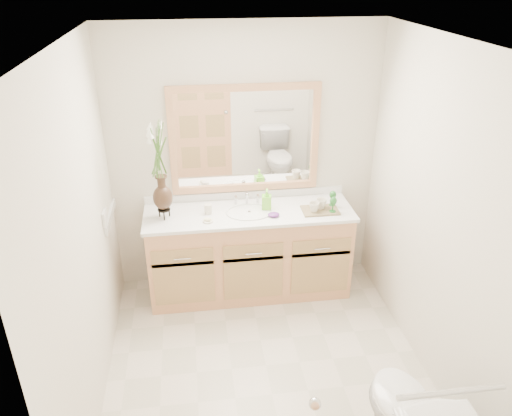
{
  "coord_description": "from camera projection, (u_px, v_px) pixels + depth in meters",
  "views": [
    {
      "loc": [
        -0.47,
        -2.87,
        2.82
      ],
      "look_at": [
        0.01,
        0.65,
        1.04
      ],
      "focal_mm": 35.0,
      "sensor_mm": 36.0,
      "label": 1
    }
  ],
  "objects": [
    {
      "name": "wall_front",
      "position": [
        314.0,
        373.0,
        2.17
      ],
      "size": [
        2.4,
        0.02,
        2.4
      ],
      "primitive_type": "cube",
      "color": "silver",
      "rests_on": "floor"
    },
    {
      "name": "goblet_back",
      "position": [
        333.0,
        196.0,
        4.43
      ],
      "size": [
        0.06,
        0.06,
        0.14
      ],
      "color": "#226826",
      "rests_on": "tray"
    },
    {
      "name": "sink",
      "position": [
        249.0,
        218.0,
        4.4
      ],
      "size": [
        0.38,
        0.34,
        0.23
      ],
      "color": "white",
      "rests_on": "counter"
    },
    {
      "name": "door",
      "position": [
        246.0,
        411.0,
        2.24
      ],
      "size": [
        0.8,
        0.03,
        2.0
      ],
      "primitive_type": "cube",
      "color": "tan",
      "rests_on": "floor"
    },
    {
      "name": "mug_left",
      "position": [
        314.0,
        207.0,
        4.33
      ],
      "size": [
        0.12,
        0.12,
        0.09
      ],
      "primitive_type": "imported",
      "rotation": [
        0.0,
        0.0,
        0.41
      ],
      "color": "beige",
      "rests_on": "tray"
    },
    {
      "name": "purple_dish",
      "position": [
        274.0,
        215.0,
        4.29
      ],
      "size": [
        0.11,
        0.1,
        0.04
      ],
      "primitive_type": "ellipsoid",
      "rotation": [
        0.0,
        0.0,
        0.14
      ],
      "color": "#5E2775",
      "rests_on": "counter"
    },
    {
      "name": "counter",
      "position": [
        249.0,
        213.0,
        4.4
      ],
      "size": [
        1.84,
        0.57,
        0.03
      ],
      "primitive_type": "cube",
      "color": "white",
      "rests_on": "vanity"
    },
    {
      "name": "wall_left",
      "position": [
        82.0,
        242.0,
        3.18
      ],
      "size": [
        0.02,
        2.6,
        2.4
      ],
      "primitive_type": "cube",
      "color": "silver",
      "rests_on": "floor"
    },
    {
      "name": "soap_dish",
      "position": [
        208.0,
        221.0,
        4.21
      ],
      "size": [
        0.09,
        0.09,
        0.03
      ],
      "color": "beige",
      "rests_on": "counter"
    },
    {
      "name": "ceiling",
      "position": [
        270.0,
        43.0,
        2.79
      ],
      "size": [
        2.4,
        2.6,
        0.02
      ],
      "primitive_type": "cube",
      "color": "white",
      "rests_on": "wall_back"
    },
    {
      "name": "wall_back",
      "position": [
        245.0,
        160.0,
        4.48
      ],
      "size": [
        2.4,
        0.02,
        2.4
      ],
      "primitive_type": "cube",
      "color": "silver",
      "rests_on": "floor"
    },
    {
      "name": "tumbler",
      "position": [
        208.0,
        209.0,
        4.34
      ],
      "size": [
        0.07,
        0.07,
        0.09
      ],
      "primitive_type": "cylinder",
      "color": "beige",
      "rests_on": "counter"
    },
    {
      "name": "floor",
      "position": [
        266.0,
        365.0,
        3.86
      ],
      "size": [
        2.6,
        2.6,
        0.0
      ],
      "primitive_type": "plane",
      "color": "beige",
      "rests_on": "ground"
    },
    {
      "name": "mirror",
      "position": [
        245.0,
        139.0,
        4.37
      ],
      "size": [
        1.32,
        0.04,
        0.97
      ],
      "color": "white",
      "rests_on": "wall_back"
    },
    {
      "name": "goblet_front",
      "position": [
        333.0,
        202.0,
        4.31
      ],
      "size": [
        0.06,
        0.06,
        0.14
      ],
      "color": "#226826",
      "rests_on": "tray"
    },
    {
      "name": "switch_plate",
      "position": [
        105.0,
        218.0,
        3.96
      ],
      "size": [
        0.02,
        0.12,
        0.12
      ],
      "primitive_type": "cube",
      "color": "white",
      "rests_on": "wall_left"
    },
    {
      "name": "wall_right",
      "position": [
        438.0,
        219.0,
        3.47
      ],
      "size": [
        0.02,
        2.6,
        2.4
      ],
      "primitive_type": "cube",
      "color": "silver",
      "rests_on": "floor"
    },
    {
      "name": "tray",
      "position": [
        320.0,
        210.0,
        4.39
      ],
      "size": [
        0.32,
        0.21,
        0.02
      ],
      "primitive_type": "cube",
      "rotation": [
        0.0,
        0.0,
        -0.0
      ],
      "color": "brown",
      "rests_on": "counter"
    },
    {
      "name": "vanity",
      "position": [
        249.0,
        253.0,
        4.58
      ],
      "size": [
        1.8,
        0.55,
        0.8
      ],
      "color": "tan",
      "rests_on": "floor"
    },
    {
      "name": "flower_vase",
      "position": [
        159.0,
        158.0,
        4.04
      ],
      "size": [
        0.19,
        0.19,
        0.8
      ],
      "rotation": [
        0.0,
        0.0,
        -0.06
      ],
      "color": "black",
      "rests_on": "counter"
    },
    {
      "name": "soap_bottle",
      "position": [
        267.0,
        200.0,
        4.4
      ],
      "size": [
        0.09,
        0.09,
        0.17
      ],
      "primitive_type": "imported",
      "rotation": [
        0.0,
        0.0,
        -0.16
      ],
      "color": "#7CEB37",
      "rests_on": "counter"
    },
    {
      "name": "grab_bar",
      "position": [
        452.0,
        392.0,
        2.4
      ],
      "size": [
        0.55,
        0.03,
        0.03
      ],
      "primitive_type": "cylinder",
      "rotation": [
        0.0,
        1.57,
        0.0
      ],
      "color": "silver",
      "rests_on": "wall_front"
    },
    {
      "name": "mug_right",
      "position": [
        321.0,
        203.0,
        4.39
      ],
      "size": [
        0.13,
        0.13,
        0.1
      ],
      "primitive_type": "imported",
      "rotation": [
        0.0,
        0.0,
        0.79
      ],
      "color": "beige",
      "rests_on": "tray"
    }
  ]
}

